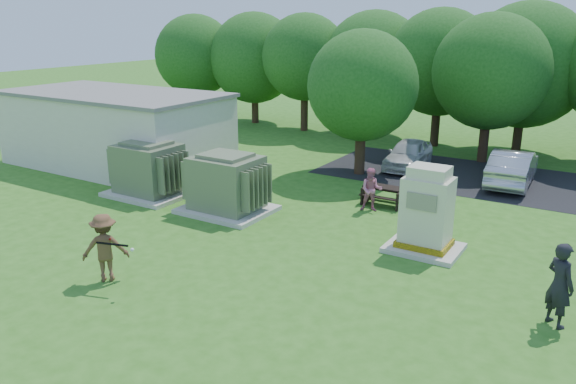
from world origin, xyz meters
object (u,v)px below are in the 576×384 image
Objects in this scene: generator_cabinet at (426,214)px; picnic_table at (385,193)px; batter at (105,248)px; car_silver_a at (512,167)px; car_white at (408,154)px; person_by_generator at (560,285)px; transformer_left at (148,170)px; transformer_right at (226,185)px; person_at_picnic at (371,190)px.

picnic_table is (-2.60, 3.37, -0.69)m from generator_cabinet.
car_silver_a is (7.07, 14.59, -0.18)m from batter.
car_white is at bearing 112.97° from generator_cabinet.
car_silver_a is at bearing -35.29° from person_by_generator.
transformer_right is at bearing 0.00° from transformer_left.
car_white is at bearing 101.60° from picnic_table.
transformer_right is at bearing 27.51° from person_by_generator.
person_at_picnic is at bearing 138.55° from generator_cabinet.
transformer_left is 1.56× the size of person_by_generator.
person_by_generator is 0.44× the size of car_silver_a.
transformer_right is 5.01m from person_at_picnic.
car_silver_a is at bearing 48.39° from transformer_right.
car_silver_a is (0.78, 8.43, -0.38)m from generator_cabinet.
transformer_left is 8.86m from picnic_table.
person_at_picnic is 6.96m from car_silver_a.
person_at_picnic is at bearing 18.81° from transformer_left.
generator_cabinet is 8.47m from car_silver_a.
batter reaches higher than car_silver_a.
transformer_left is 8.37m from person_at_picnic.
transformer_left is 3.70m from transformer_right.
generator_cabinet is 1.62× the size of picnic_table.
generator_cabinet is 9.51m from car_white.
person_at_picnic reaches higher than car_silver_a.
picnic_table is 5.49m from car_white.
transformer_left reaches higher than batter.
transformer_left reaches higher than picnic_table.
generator_cabinet is at bearing -64.08° from person_at_picnic.
transformer_left is 0.69× the size of car_silver_a.
transformer_right is (3.70, 0.00, 0.00)m from transformer_left.
batter is 10.72m from person_by_generator.
transformer_right reaches higher than person_at_picnic.
transformer_right is at bearing -140.00° from picnic_table.
batter is 15.13m from car_white.
batter reaches higher than person_at_picnic.
transformer_left is at bearing -155.60° from picnic_table.
generator_cabinet is at bearing -71.10° from car_white.
transformer_left is 11.40m from car_white.
transformer_left is 7.32m from batter.
batter is 0.41× the size of car_silver_a.
transformer_left and transformer_right have the same top height.
batter is 16.21m from car_silver_a.
transformer_right reaches higher than picnic_table.
car_white is at bearing -6.96° from car_silver_a.
transformer_right is 9.60m from car_white.
generator_cabinet is at bearing 2.32° from transformer_right.
person_by_generator reaches higher than person_at_picnic.
car_silver_a is at bearing 84.73° from generator_cabinet.
person_at_picnic is 0.35× the size of car_silver_a.
person_at_picnic is at bearing -155.21° from batter.
person_by_generator is 11.36m from car_silver_a.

